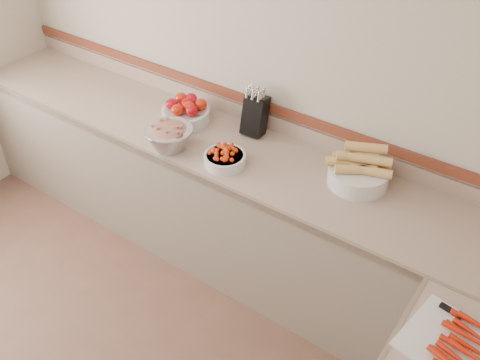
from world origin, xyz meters
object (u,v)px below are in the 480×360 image
Objects in this scene: knife_block at (255,114)px; rhubarb_bowl at (169,136)px; cherry_tomato_bowl at (225,157)px; cutting_board at (463,348)px; corn_bowl at (359,171)px; tomato_bowl at (186,111)px.

rhubarb_bowl is at bearing -126.35° from knife_block.
cutting_board is (1.48, -0.46, -0.03)m from cherry_tomato_bowl.
corn_bowl is 0.75× the size of cutting_board.
knife_block reaches higher than tomato_bowl.
cherry_tomato_bowl is at bearing 9.34° from rhubarb_bowl.
corn_bowl is (0.69, 0.27, 0.03)m from cherry_tomato_bowl.
corn_bowl is 1.10m from rhubarb_bowl.
knife_block reaches higher than corn_bowl.
cutting_board is (1.84, -0.40, -0.07)m from rhubarb_bowl.
knife_block is 1.32× the size of cherry_tomato_bowl.
corn_bowl is at bearing 17.48° from rhubarb_bowl.
cherry_tomato_bowl is 0.50× the size of cutting_board.
tomato_bowl is 0.85× the size of corn_bowl.
corn_bowl reaches higher than tomato_bowl.
knife_block is 0.38m from cherry_tomato_bowl.
cherry_tomato_bowl reaches higher than cutting_board.
tomato_bowl is at bearing 160.45° from cutting_board.
corn_bowl is at bearing -7.57° from knife_block.
cherry_tomato_bowl is at bearing -158.52° from corn_bowl.
corn_bowl is at bearing 137.14° from cutting_board.
corn_bowl is at bearing 21.48° from cherry_tomato_bowl.
knife_block is at bearing 17.36° from tomato_bowl.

